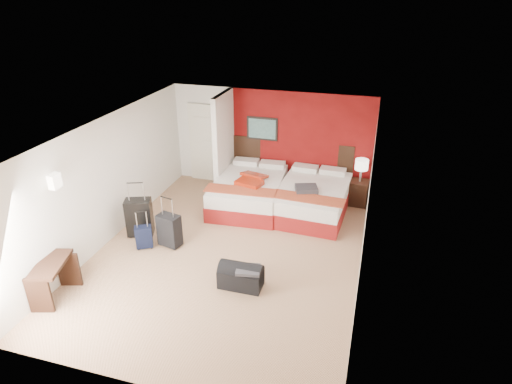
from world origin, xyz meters
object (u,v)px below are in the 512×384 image
(duffel_bag, at_px, (241,277))
(table_lamp, at_px, (361,171))
(bed_left, at_px, (249,192))
(suitcase_charcoal, at_px, (170,231))
(nightstand, at_px, (358,193))
(suitcase_black, at_px, (139,218))
(bed_right, at_px, (312,199))
(desk, at_px, (54,281))
(suitcase_navy, at_px, (144,238))
(red_suitcase_open, at_px, (252,179))

(duffel_bag, bearing_deg, table_lamp, 65.31)
(bed_left, distance_m, table_lamp, 2.65)
(bed_left, height_order, suitcase_charcoal, bed_left)
(suitcase_charcoal, relative_size, duffel_bag, 0.87)
(nightstand, xyz_separation_m, suitcase_black, (-4.26, -2.69, 0.09))
(bed_right, xyz_separation_m, nightstand, (0.99, 0.70, -0.03))
(nightstand, bearing_deg, desk, -130.48)
(table_lamp, bearing_deg, bed_left, -163.53)
(nightstand, xyz_separation_m, suitcase_charcoal, (-3.48, -2.90, 0.03))
(suitcase_navy, distance_m, duffel_bag, 2.30)
(suitcase_charcoal, bearing_deg, table_lamp, 52.87)
(table_lamp, bearing_deg, nightstand, 0.00)
(nightstand, bearing_deg, red_suitcase_open, -158.12)
(suitcase_charcoal, height_order, duffel_bag, suitcase_charcoal)
(bed_left, distance_m, desk, 4.66)
(suitcase_black, xyz_separation_m, suitcase_charcoal, (0.78, -0.21, -0.06))
(red_suitcase_open, xyz_separation_m, suitcase_black, (-1.87, -1.85, -0.32))
(bed_left, bearing_deg, suitcase_navy, -125.07)
(bed_left, relative_size, red_suitcase_open, 2.76)
(suitcase_charcoal, bearing_deg, suitcase_black, 178.05)
(red_suitcase_open, distance_m, suitcase_charcoal, 2.37)
(bed_right, distance_m, suitcase_navy, 3.82)
(suitcase_navy, relative_size, desk, 0.53)
(bed_right, distance_m, nightstand, 1.21)
(bed_right, xyz_separation_m, desk, (-3.58, -4.20, 0.03))
(bed_left, height_order, nightstand, bed_left)
(table_lamp, relative_size, duffel_bag, 0.72)
(bed_right, bearing_deg, red_suitcase_open, -171.13)
(table_lamp, distance_m, suitcase_charcoal, 4.56)
(red_suitcase_open, relative_size, nightstand, 1.34)
(red_suitcase_open, distance_m, nightstand, 2.56)
(bed_left, relative_size, suitcase_charcoal, 3.38)
(bed_left, relative_size, bed_right, 1.02)
(table_lamp, distance_m, duffel_bag, 4.18)
(bed_right, distance_m, red_suitcase_open, 1.45)
(bed_right, relative_size, desk, 2.56)
(suitcase_charcoal, distance_m, desk, 2.28)
(bed_right, relative_size, suitcase_black, 2.77)
(table_lamp, xyz_separation_m, suitcase_charcoal, (-3.48, -2.90, -0.54))
(suitcase_black, bearing_deg, bed_left, 28.01)
(table_lamp, relative_size, suitcase_navy, 1.21)
(bed_right, distance_m, desk, 5.52)
(nightstand, height_order, suitcase_navy, nightstand)
(bed_left, bearing_deg, nightstand, 12.77)
(bed_left, height_order, suitcase_navy, bed_left)
(table_lamp, height_order, suitcase_black, table_lamp)
(red_suitcase_open, xyz_separation_m, duffel_bag, (0.66, -2.91, -0.52))
(suitcase_navy, height_order, duffel_bag, suitcase_navy)
(bed_left, bearing_deg, desk, -120.38)
(nightstand, distance_m, table_lamp, 0.57)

